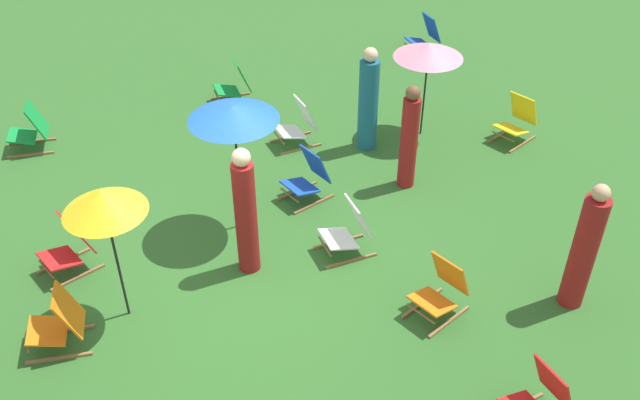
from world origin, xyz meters
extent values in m
plane|color=#2D6026|center=(0.00, 0.00, 0.00)|extent=(40.00, 40.00, 0.00)
cube|color=olive|center=(-4.32, 1.44, 0.02)|extent=(0.13, 0.76, 0.04)
cube|color=olive|center=(-3.89, 1.38, 0.02)|extent=(0.13, 0.76, 0.04)
cube|color=#148C38|center=(-4.12, 1.31, 0.27)|extent=(0.53, 0.49, 0.13)
cube|color=#148C38|center=(-4.08, 1.61, 0.55)|extent=(0.51, 0.31, 0.57)
cylinder|color=olive|center=(-4.15, 1.11, 0.20)|extent=(0.44, 0.08, 0.03)
cube|color=olive|center=(-0.95, 1.27, 0.02)|extent=(0.19, 0.75, 0.04)
cube|color=olive|center=(-0.52, 1.36, 0.02)|extent=(0.19, 0.75, 0.04)
cube|color=#1947B7|center=(-0.72, 1.22, 0.27)|extent=(0.56, 0.52, 0.13)
cube|color=#1947B7|center=(-0.78, 1.51, 0.55)|extent=(0.52, 0.34, 0.57)
cylinder|color=olive|center=(-0.68, 1.02, 0.20)|extent=(0.44, 0.12, 0.03)
cube|color=olive|center=(-4.58, 5.80, 0.02)|extent=(0.08, 0.76, 0.04)
cube|color=olive|center=(-4.14, 5.77, 0.02)|extent=(0.08, 0.76, 0.04)
cube|color=#1947B7|center=(-4.37, 5.69, 0.27)|extent=(0.51, 0.46, 0.13)
cube|color=#1947B7|center=(-4.35, 5.99, 0.55)|extent=(0.49, 0.28, 0.57)
cylinder|color=olive|center=(-4.38, 5.49, 0.20)|extent=(0.44, 0.05, 0.03)
cube|color=olive|center=(1.97, 1.67, 0.02)|extent=(0.24, 0.74, 0.04)
cube|color=olive|center=(2.39, 1.79, 0.02)|extent=(0.24, 0.74, 0.04)
cube|color=orange|center=(2.21, 1.64, 0.27)|extent=(0.58, 0.55, 0.13)
cube|color=orange|center=(2.13, 1.93, 0.55)|extent=(0.53, 0.37, 0.57)
cylinder|color=olive|center=(2.26, 1.45, 0.20)|extent=(0.43, 0.15, 0.03)
cube|color=olive|center=(-2.46, 1.85, 0.02)|extent=(0.05, 0.76, 0.04)
cube|color=olive|center=(-2.02, 1.84, 0.02)|extent=(0.05, 0.76, 0.04)
cube|color=white|center=(-2.24, 1.75, 0.27)|extent=(0.49, 0.44, 0.13)
cube|color=white|center=(-2.23, 2.05, 0.55)|extent=(0.48, 0.26, 0.57)
cylinder|color=olive|center=(-2.24, 1.55, 0.20)|extent=(0.44, 0.04, 0.03)
cube|color=red|center=(3.98, 1.92, 0.55)|extent=(0.49, 0.26, 0.57)
cube|color=olive|center=(0.42, 1.28, 0.02)|extent=(0.09, 0.76, 0.04)
cube|color=olive|center=(0.86, 1.25, 0.02)|extent=(0.09, 0.76, 0.04)
cube|color=white|center=(0.63, 1.17, 0.27)|extent=(0.51, 0.47, 0.13)
cube|color=white|center=(0.66, 1.47, 0.55)|extent=(0.50, 0.28, 0.57)
cylinder|color=olive|center=(0.62, 0.97, 0.20)|extent=(0.44, 0.06, 0.03)
cube|color=olive|center=(-4.31, -2.19, 0.02)|extent=(0.22, 0.75, 0.04)
cube|color=olive|center=(-3.88, -2.29, 0.02)|extent=(0.22, 0.75, 0.04)
cube|color=#148C38|center=(-4.12, -2.34, 0.27)|extent=(0.57, 0.54, 0.13)
cube|color=#148C38|center=(-4.05, -2.04, 0.55)|extent=(0.53, 0.36, 0.57)
cylinder|color=olive|center=(-4.17, -2.53, 0.20)|extent=(0.43, 0.13, 0.03)
cube|color=olive|center=(-0.89, -2.28, 0.02)|extent=(0.23, 0.74, 0.04)
cube|color=olive|center=(-0.47, -2.16, 0.02)|extent=(0.23, 0.74, 0.04)
cube|color=red|center=(-0.65, -2.32, 0.27)|extent=(0.58, 0.54, 0.13)
cube|color=red|center=(-0.73, -2.03, 0.55)|extent=(0.53, 0.36, 0.57)
cylinder|color=olive|center=(-0.60, -2.51, 0.20)|extent=(0.43, 0.14, 0.03)
cube|color=olive|center=(0.41, -2.52, 0.02)|extent=(0.23, 0.74, 0.04)
cube|color=olive|center=(0.84, -2.63, 0.02)|extent=(0.23, 0.74, 0.04)
cube|color=orange|center=(0.60, -2.67, 0.27)|extent=(0.57, 0.54, 0.13)
cube|color=orange|center=(0.68, -2.38, 0.55)|extent=(0.53, 0.36, 0.57)
cylinder|color=olive|center=(0.55, -2.86, 0.20)|extent=(0.43, 0.14, 0.03)
cube|color=olive|center=(-0.89, 5.19, 0.02)|extent=(0.25, 0.74, 0.04)
cube|color=olive|center=(-0.47, 5.31, 0.02)|extent=(0.25, 0.74, 0.04)
cube|color=yellow|center=(-0.65, 5.15, 0.27)|extent=(0.58, 0.55, 0.13)
cube|color=yellow|center=(-0.73, 5.44, 0.55)|extent=(0.53, 0.37, 0.57)
cylinder|color=olive|center=(-0.59, 4.96, 0.20)|extent=(0.43, 0.15, 0.03)
cylinder|color=black|center=(0.46, -1.71, 0.95)|extent=(0.03, 0.03, 1.89)
cone|color=yellow|center=(0.46, -1.71, 1.77)|extent=(0.96, 0.96, 0.32)
cylinder|color=black|center=(-1.58, 3.97, 0.84)|extent=(0.03, 0.03, 1.67)
cone|color=pink|center=(-1.58, 3.97, 1.57)|extent=(1.15, 1.15, 0.25)
cylinder|color=black|center=(-0.55, 0.21, 0.98)|extent=(0.03, 0.03, 1.96)
cone|color=#194CB2|center=(-0.55, 0.21, 1.88)|extent=(1.21, 1.21, 0.21)
cylinder|color=maroon|center=(2.77, 3.39, 0.81)|extent=(0.40, 0.40, 1.62)
sphere|color=tan|center=(2.77, 3.39, 1.72)|extent=(0.21, 0.21, 0.21)
cylinder|color=maroon|center=(-0.39, 2.90, 0.75)|extent=(0.38, 0.38, 1.51)
sphere|color=brown|center=(-0.39, 2.90, 1.61)|extent=(0.22, 0.22, 0.22)
cylinder|color=maroon|center=(0.34, -0.03, 0.83)|extent=(0.41, 0.41, 1.66)
sphere|color=beige|center=(0.34, -0.03, 1.77)|extent=(0.24, 0.24, 0.24)
cylinder|color=#195972|center=(-1.64, 2.90, 0.79)|extent=(0.39, 0.39, 1.58)
sphere|color=beige|center=(-1.64, 2.90, 1.69)|extent=(0.23, 0.23, 0.23)
camera|label=1|loc=(7.05, -2.31, 6.36)|focal=39.05mm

